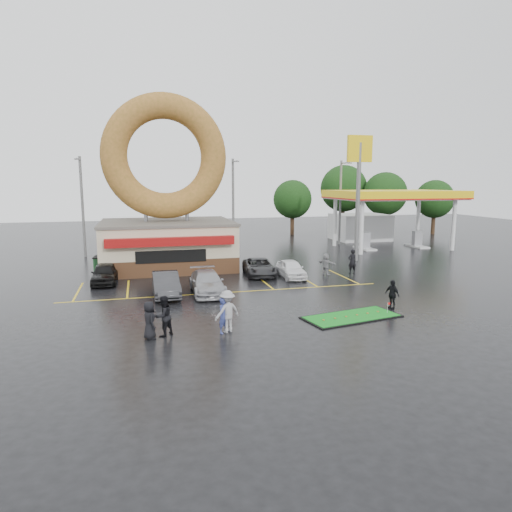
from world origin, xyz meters
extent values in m
plane|color=black|center=(0.00, 0.00, 0.00)|extent=(120.00, 120.00, 0.00)
cube|color=#472B19|center=(-3.00, 13.00, 0.60)|extent=(10.00, 8.00, 1.20)
cube|color=beige|center=(-3.00, 13.00, 2.35)|extent=(10.00, 8.00, 2.30)
cube|color=#59544C|center=(-3.00, 13.00, 3.60)|extent=(10.20, 8.20, 0.20)
cube|color=maroon|center=(-3.00, 8.70, 2.60)|extent=(9.00, 0.60, 0.60)
cylinder|color=slate|center=(-4.60, 13.00, 4.30)|extent=(0.30, 0.30, 1.20)
cylinder|color=slate|center=(-1.40, 13.00, 4.30)|extent=(0.30, 0.30, 1.20)
torus|color=brown|center=(-3.00, 13.00, 8.70)|extent=(9.60, 2.00, 9.60)
cylinder|color=silver|center=(15.00, 15.00, 2.50)|extent=(0.40, 0.40, 5.00)
cylinder|color=silver|center=(25.00, 15.00, 2.50)|extent=(0.40, 0.40, 5.00)
cylinder|color=silver|center=(15.00, 21.00, 2.50)|extent=(0.40, 0.40, 5.00)
cylinder|color=silver|center=(25.00, 21.00, 2.50)|extent=(0.40, 0.40, 5.00)
cube|color=silver|center=(20.00, 18.00, 5.25)|extent=(12.00, 8.00, 0.50)
cube|color=yellow|center=(20.00, 18.00, 5.55)|extent=(12.30, 8.30, 0.70)
cube|color=#99999E|center=(17.00, 18.00, 0.90)|extent=(0.90, 0.60, 1.60)
cube|color=#99999E|center=(23.00, 18.00, 0.90)|extent=(0.90, 0.60, 1.60)
cube|color=silver|center=(20.00, 25.00, 1.50)|extent=(6.00, 5.00, 3.00)
cylinder|color=slate|center=(13.00, 12.00, 5.00)|extent=(0.36, 0.36, 10.00)
cube|color=yellow|center=(13.00, 12.00, 9.50)|extent=(2.20, 0.30, 2.20)
cylinder|color=slate|center=(-10.00, 20.00, 4.50)|extent=(0.24, 0.24, 9.00)
cylinder|color=slate|center=(-10.00, 19.00, 8.70)|extent=(0.12, 2.00, 0.12)
cube|color=slate|center=(-10.00, 18.00, 8.65)|extent=(0.40, 0.18, 0.12)
cylinder|color=slate|center=(4.00, 21.00, 4.50)|extent=(0.24, 0.24, 9.00)
cylinder|color=slate|center=(4.00, 20.00, 8.70)|extent=(0.12, 2.00, 0.12)
cube|color=slate|center=(4.00, 19.00, 8.65)|extent=(0.40, 0.18, 0.12)
cylinder|color=slate|center=(16.00, 22.00, 4.50)|extent=(0.24, 0.24, 9.00)
cylinder|color=slate|center=(16.00, 21.00, 8.70)|extent=(0.12, 2.00, 0.12)
cube|color=slate|center=(16.00, 20.00, 8.65)|extent=(0.40, 0.18, 0.12)
cylinder|color=#332114|center=(26.00, 30.00, 1.44)|extent=(0.50, 0.50, 2.88)
sphere|color=black|center=(26.00, 30.00, 5.20)|extent=(5.60, 5.60, 5.60)
cylinder|color=#332114|center=(32.00, 28.00, 1.26)|extent=(0.50, 0.50, 2.52)
sphere|color=black|center=(32.00, 28.00, 4.55)|extent=(4.90, 4.90, 4.90)
cylinder|color=#332114|center=(22.00, 34.00, 1.62)|extent=(0.50, 0.50, 3.24)
sphere|color=black|center=(22.00, 34.00, 5.85)|extent=(6.30, 6.30, 6.30)
cylinder|color=#332114|center=(14.00, 32.00, 1.26)|extent=(0.50, 0.50, 2.52)
sphere|color=black|center=(14.00, 32.00, 4.55)|extent=(4.90, 4.90, 4.90)
imported|color=black|center=(-7.53, 8.00, 0.68)|extent=(1.69, 4.03, 1.36)
imported|color=#313134|center=(-3.73, 3.50, 0.71)|extent=(1.57, 4.34, 1.42)
imported|color=#A4A4A9|center=(-1.25, 3.50, 0.68)|extent=(1.95, 4.70, 1.36)
imported|color=#2C2C2E|center=(3.26, 8.00, 0.62)|extent=(2.47, 4.63, 1.24)
imported|color=white|center=(5.23, 6.62, 0.64)|extent=(1.62, 3.79, 1.28)
imported|color=navy|center=(-1.59, -4.05, 0.82)|extent=(0.71, 0.68, 1.63)
imported|color=black|center=(-4.25, -3.79, 0.91)|extent=(1.12, 1.09, 1.82)
imported|color=gray|center=(-1.42, -3.98, 0.97)|extent=(1.44, 1.16, 1.94)
imported|color=black|center=(-4.87, -4.06, 0.84)|extent=(0.75, 0.94, 1.68)
imported|color=black|center=(7.90, -2.38, 0.79)|extent=(0.64, 1.00, 1.58)
imported|color=gray|center=(8.09, 7.03, 0.79)|extent=(1.23, 1.46, 1.58)
imported|color=black|center=(10.09, 6.84, 0.92)|extent=(0.70, 0.49, 1.83)
cube|color=#194321|center=(-7.50, 10.99, 0.65)|extent=(1.92, 1.38, 1.30)
cube|color=black|center=(5.09, -3.33, 0.03)|extent=(5.27, 3.06, 0.06)
cube|color=#157F1F|center=(5.09, -3.33, 0.06)|extent=(5.01, 2.80, 0.03)
cylinder|color=silver|center=(7.14, -3.27, 0.34)|extent=(0.02, 0.02, 0.56)
cube|color=red|center=(7.21, -3.27, 0.56)|extent=(0.14, 0.01, 0.10)
camera|label=1|loc=(-5.12, -23.66, 6.79)|focal=32.00mm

